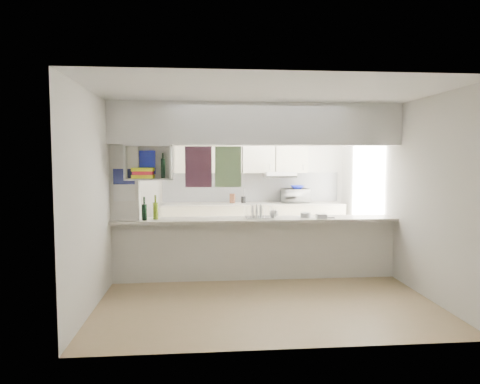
{
  "coord_description": "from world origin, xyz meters",
  "views": [
    {
      "loc": [
        -0.79,
        -6.27,
        1.81
      ],
      "look_at": [
        -0.19,
        0.5,
        1.27
      ],
      "focal_mm": 32.0,
      "sensor_mm": 36.0,
      "label": 1
    }
  ],
  "objects": [
    {
      "name": "floor",
      "position": [
        0.0,
        0.0,
        0.0
      ],
      "size": [
        4.8,
        4.8,
        0.0
      ],
      "primitive_type": "plane",
      "color": "tan",
      "rests_on": "ground"
    },
    {
      "name": "utensil_jar",
      "position": [
        0.02,
        2.15,
        0.99
      ],
      "size": [
        0.1,
        0.1,
        0.13
      ],
      "primitive_type": "cylinder",
      "color": "black",
      "rests_on": "bench_top"
    },
    {
      "name": "wall_back",
      "position": [
        0.0,
        2.4,
        1.3
      ],
      "size": [
        4.2,
        0.0,
        4.2
      ],
      "primitive_type": "plane",
      "rotation": [
        1.57,
        0.0,
        0.0
      ],
      "color": "silver",
      "rests_on": "floor"
    },
    {
      "name": "knife_block",
      "position": [
        -0.2,
        2.18,
        1.01
      ],
      "size": [
        0.12,
        0.11,
        0.19
      ],
      "primitive_type": "cube",
      "rotation": [
        0.0,
        0.0,
        -0.43
      ],
      "color": "#59311E",
      "rests_on": "bench_top"
    },
    {
      "name": "dish_rack",
      "position": [
        0.05,
        0.02,
        1.01
      ],
      "size": [
        0.43,
        0.32,
        0.23
      ],
      "rotation": [
        0.0,
        0.0,
        0.01
      ],
      "color": "silver",
      "rests_on": "breakfast_bar"
    },
    {
      "name": "cubby_shelf",
      "position": [
        -1.57,
        -0.06,
        1.71
      ],
      "size": [
        0.65,
        0.35,
        0.5
      ],
      "color": "white",
      "rests_on": "bulkhead"
    },
    {
      "name": "microwave",
      "position": [
        1.07,
        2.13,
        1.06
      ],
      "size": [
        0.55,
        0.4,
        0.28
      ],
      "primitive_type": "imported",
      "rotation": [
        0.0,
        0.0,
        3.27
      ],
      "color": "white",
      "rests_on": "bench_top"
    },
    {
      "name": "wall_left",
      "position": [
        -2.1,
        0.0,
        1.3
      ],
      "size": [
        0.0,
        4.8,
        4.8
      ],
      "primitive_type": "plane",
      "rotation": [
        1.57,
        0.0,
        1.57
      ],
      "color": "silver",
      "rests_on": "floor"
    },
    {
      "name": "plastic_tubs",
      "position": [
        0.84,
        -0.06,
        0.95
      ],
      "size": [
        0.5,
        0.23,
        0.08
      ],
      "color": "silver",
      "rests_on": "breakfast_bar"
    },
    {
      "name": "wine_bottles",
      "position": [
        -1.55,
        -0.04,
        1.05
      ],
      "size": [
        0.22,
        0.15,
        0.36
      ],
      "color": "black",
      "rests_on": "breakfast_bar"
    },
    {
      "name": "servery_partition",
      "position": [
        -0.17,
        0.0,
        1.66
      ],
      "size": [
        4.2,
        0.5,
        2.6
      ],
      "color": "silver",
      "rests_on": "floor"
    },
    {
      "name": "cup",
      "position": [
        0.26,
        -0.04,
        0.99
      ],
      "size": [
        0.17,
        0.17,
        0.1
      ],
      "primitive_type": "imported",
      "rotation": [
        0.0,
        0.0,
        -0.4
      ],
      "color": "white",
      "rests_on": "dish_rack"
    },
    {
      "name": "bowl",
      "position": [
        1.09,
        2.1,
        1.23
      ],
      "size": [
        0.27,
        0.27,
        0.07
      ],
      "primitive_type": "imported",
      "color": "#0E179E",
      "rests_on": "microwave"
    },
    {
      "name": "ceiling",
      "position": [
        0.0,
        0.0,
        2.6
      ],
      "size": [
        4.8,
        4.8,
        0.0
      ],
      "primitive_type": "plane",
      "color": "white",
      "rests_on": "wall_back"
    },
    {
      "name": "wall_right",
      "position": [
        2.1,
        0.0,
        1.3
      ],
      "size": [
        0.0,
        4.8,
        4.8
      ],
      "primitive_type": "plane",
      "rotation": [
        1.57,
        0.0,
        -1.57
      ],
      "color": "silver",
      "rests_on": "floor"
    },
    {
      "name": "kitchen_run",
      "position": [
        0.16,
        2.14,
        0.83
      ],
      "size": [
        3.6,
        0.63,
        2.24
      ],
      "color": "#EDE6C8",
      "rests_on": "floor"
    }
  ]
}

